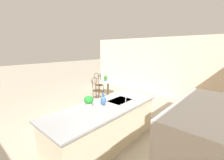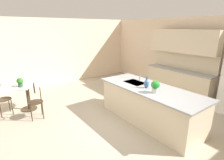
{
  "view_description": "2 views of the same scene",
  "coord_description": "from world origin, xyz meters",
  "px_view_note": "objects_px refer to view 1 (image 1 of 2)",
  "views": [
    {
      "loc": [
        2.59,
        3.1,
        2.2
      ],
      "look_at": [
        -1.33,
        -0.38,
        1.1
      ],
      "focal_mm": 24.29,
      "sensor_mm": 36.0,
      "label": 1
    },
    {
      "loc": [
        3.08,
        -2.41,
        2.37
      ],
      "look_at": [
        -0.53,
        0.29,
        1.02
      ],
      "focal_mm": 28.63,
      "sensor_mm": 36.0,
      "label": 2
    }
  ],
  "objects_px": {
    "chair_near_window": "(98,83)",
    "chair_by_island": "(96,88)",
    "potted_plant_counter_near": "(89,101)",
    "bistro_table": "(108,87)",
    "vase_on_counter": "(103,100)",
    "potted_plant_on_table": "(106,78)"
  },
  "relations": [
    {
      "from": "potted_plant_counter_near",
      "to": "vase_on_counter",
      "type": "xyz_separation_m",
      "value": [
        -0.35,
        0.1,
        -0.05
      ]
    },
    {
      "from": "chair_near_window",
      "to": "chair_by_island",
      "type": "bearing_deg",
      "value": 42.45
    },
    {
      "from": "potted_plant_on_table",
      "to": "chair_by_island",
      "type": "bearing_deg",
      "value": 13.62
    },
    {
      "from": "vase_on_counter",
      "to": "bistro_table",
      "type": "bearing_deg",
      "value": -138.66
    },
    {
      "from": "potted_plant_on_table",
      "to": "vase_on_counter",
      "type": "bearing_deg",
      "value": 43.12
    },
    {
      "from": "bistro_table",
      "to": "potted_plant_on_table",
      "type": "xyz_separation_m",
      "value": [
        0.0,
        -0.14,
        0.44
      ]
    },
    {
      "from": "potted_plant_on_table",
      "to": "vase_on_counter",
      "type": "relative_size",
      "value": 0.88
    },
    {
      "from": "vase_on_counter",
      "to": "potted_plant_on_table",
      "type": "bearing_deg",
      "value": -136.88
    },
    {
      "from": "potted_plant_on_table",
      "to": "potted_plant_counter_near",
      "type": "relative_size",
      "value": 0.9
    },
    {
      "from": "bistro_table",
      "to": "potted_plant_counter_near",
      "type": "xyz_separation_m",
      "value": [
        2.9,
        2.15,
        0.63
      ]
    },
    {
      "from": "chair_near_window",
      "to": "potted_plant_counter_near",
      "type": "distance_m",
      "value": 4.08
    },
    {
      "from": "chair_by_island",
      "to": "bistro_table",
      "type": "bearing_deg",
      "value": -176.83
    },
    {
      "from": "bistro_table",
      "to": "chair_by_island",
      "type": "bearing_deg",
      "value": 3.17
    },
    {
      "from": "potted_plant_counter_near",
      "to": "vase_on_counter",
      "type": "height_order",
      "value": "vase_on_counter"
    },
    {
      "from": "potted_plant_counter_near",
      "to": "vase_on_counter",
      "type": "distance_m",
      "value": 0.37
    },
    {
      "from": "potted_plant_on_table",
      "to": "vase_on_counter",
      "type": "height_order",
      "value": "vase_on_counter"
    },
    {
      "from": "vase_on_counter",
      "to": "chair_by_island",
      "type": "bearing_deg",
      "value": -129.2
    },
    {
      "from": "chair_near_window",
      "to": "chair_by_island",
      "type": "xyz_separation_m",
      "value": [
        0.77,
        0.7,
        0.0
      ]
    },
    {
      "from": "bistro_table",
      "to": "chair_near_window",
      "type": "relative_size",
      "value": 0.77
    },
    {
      "from": "potted_plant_counter_near",
      "to": "potted_plant_on_table",
      "type": "bearing_deg",
      "value": -141.68
    },
    {
      "from": "potted_plant_counter_near",
      "to": "chair_near_window",
      "type": "bearing_deg",
      "value": -136.05
    },
    {
      "from": "chair_near_window",
      "to": "vase_on_counter",
      "type": "bearing_deg",
      "value": 48.57
    }
  ]
}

